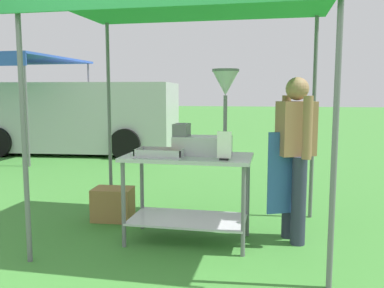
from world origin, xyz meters
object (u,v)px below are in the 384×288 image
donut_tray (161,154)px  neighbour_tent (1,61)px  donut_fryer (208,124)px  van_silver (76,117)px  vendor (295,151)px  stall_canopy (190,8)px  supply_crate (113,204)px  menu_sign (224,148)px  donut_cart (188,180)px

donut_tray → neighbour_tent: 7.25m
donut_fryer → van_silver: bearing=127.8°
donut_fryer → vendor: donut_fryer is taller
stall_canopy → supply_crate: stall_canopy is taller
donut_fryer → van_silver: (-4.17, 5.38, -0.28)m
van_silver → neighbour_tent: (-1.46, -0.69, 1.31)m
donut_fryer → menu_sign: (0.19, -0.29, -0.19)m
donut_fryer → donut_tray: bearing=-156.5°
menu_sign → supply_crate: 1.73m
donut_tray → neighbour_tent: size_ratio=0.15×
neighbour_tent → supply_crate: bearing=-43.8°
donut_fryer → vendor: (0.83, 0.13, -0.25)m
donut_cart → supply_crate: size_ratio=2.64×
menu_sign → vendor: 0.77m
donut_fryer → menu_sign: bearing=-56.2°
menu_sign → vendor: vendor is taller
donut_cart → supply_crate: bearing=153.3°
vendor → van_silver: (-5.00, 5.25, -0.03)m
donut_fryer → vendor: bearing=9.1°
vendor → supply_crate: 2.15m
donut_tray → donut_fryer: (0.42, 0.18, 0.28)m
donut_tray → neighbour_tent: neighbour_tent is taller
donut_cart → donut_fryer: size_ratio=1.49×
donut_tray → stall_canopy: bearing=39.4°
van_silver → stall_canopy: bearing=-53.4°
donut_tray → donut_fryer: 0.54m
donut_cart → supply_crate: donut_cart is taller
donut_cart → donut_tray: 0.37m
stall_canopy → donut_fryer: bearing=-4.0°
supply_crate → van_silver: (-2.99, 4.97, 0.69)m
stall_canopy → van_silver: 6.83m
donut_cart → neighbour_tent: size_ratio=0.39×
stall_canopy → neighbour_tent: stall_canopy is taller
neighbour_tent → donut_tray: bearing=-43.1°
donut_fryer → neighbour_tent: bearing=140.2°
donut_cart → vendor: vendor is taller
neighbour_tent → van_silver: bearing=25.4°
donut_tray → donut_fryer: bearing=23.5°
vendor → supply_crate: vendor is taller
donut_cart → neighbour_tent: bearing=138.8°
donut_fryer → menu_sign: size_ratio=3.19×
stall_canopy → neighbour_tent: bearing=139.4°
stall_canopy → donut_tray: (-0.24, -0.20, -1.38)m
vendor → supply_crate: bearing=172.0°
supply_crate → neighbour_tent: (-4.45, 4.27, 2.00)m
menu_sign → van_silver: 7.15m
stall_canopy → donut_cart: bearing=-90.0°
donut_cart → van_silver: size_ratio=0.25×
menu_sign → neighbour_tent: 7.76m
supply_crate → neighbour_tent: neighbour_tent is taller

